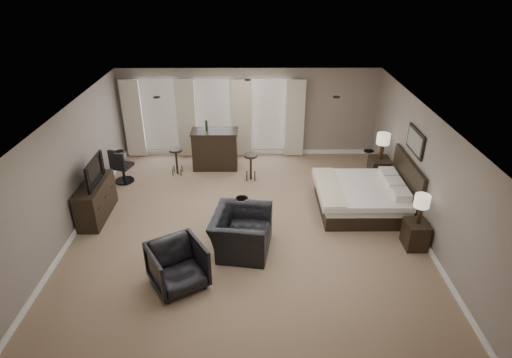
{
  "coord_description": "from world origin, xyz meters",
  "views": [
    {
      "loc": [
        0.16,
        -7.77,
        5.34
      ],
      "look_at": [
        0.2,
        0.4,
        1.1
      ],
      "focal_mm": 30.0,
      "sensor_mm": 36.0,
      "label": 1
    }
  ],
  "objects_px": {
    "dresser": "(96,200)",
    "tv": "(92,181)",
    "bed": "(359,186)",
    "armchair_far": "(177,264)",
    "nightstand_far": "(379,170)",
    "bar_counter": "(215,149)",
    "bar_stool_right": "(251,167)",
    "lamp_near": "(420,209)",
    "lamp_far": "(382,146)",
    "bar_stool_left": "(177,162)",
    "armchair_near": "(241,226)",
    "desk_chair": "(122,165)",
    "nightstand_near": "(415,234)"
  },
  "relations": [
    {
      "from": "dresser",
      "to": "tv",
      "type": "height_order",
      "value": "tv"
    },
    {
      "from": "bed",
      "to": "armchair_far",
      "type": "xyz_separation_m",
      "value": [
        -3.8,
        -2.61,
        -0.18
      ]
    },
    {
      "from": "nightstand_far",
      "to": "bar_counter",
      "type": "height_order",
      "value": "bar_counter"
    },
    {
      "from": "bar_counter",
      "to": "bar_stool_right",
      "type": "bearing_deg",
      "value": -36.91
    },
    {
      "from": "lamp_near",
      "to": "dresser",
      "type": "xyz_separation_m",
      "value": [
        -6.92,
        1.19,
        -0.46
      ]
    },
    {
      "from": "nightstand_far",
      "to": "lamp_far",
      "type": "xyz_separation_m",
      "value": [
        0.0,
        0.0,
        0.68
      ]
    },
    {
      "from": "bar_stool_left",
      "to": "bar_stool_right",
      "type": "relative_size",
      "value": 1.03
    },
    {
      "from": "armchair_near",
      "to": "desk_chair",
      "type": "relative_size",
      "value": 1.29
    },
    {
      "from": "bed",
      "to": "armchair_far",
      "type": "relative_size",
      "value": 2.16
    },
    {
      "from": "armchair_far",
      "to": "bar_counter",
      "type": "bearing_deg",
      "value": 55.3
    },
    {
      "from": "lamp_far",
      "to": "desk_chair",
      "type": "distance_m",
      "value": 6.8
    },
    {
      "from": "nightstand_near",
      "to": "lamp_far",
      "type": "distance_m",
      "value": 2.99
    },
    {
      "from": "nightstand_far",
      "to": "desk_chair",
      "type": "height_order",
      "value": "desk_chair"
    },
    {
      "from": "bed",
      "to": "bar_counter",
      "type": "bearing_deg",
      "value": 146.31
    },
    {
      "from": "bar_stool_left",
      "to": "bar_stool_right",
      "type": "distance_m",
      "value": 2.06
    },
    {
      "from": "armchair_far",
      "to": "bar_counter",
      "type": "height_order",
      "value": "bar_counter"
    },
    {
      "from": "nightstand_far",
      "to": "tv",
      "type": "xyz_separation_m",
      "value": [
        -6.92,
        -1.71,
        0.6
      ]
    },
    {
      "from": "armchair_far",
      "to": "lamp_far",
      "type": "bearing_deg",
      "value": 9.51
    },
    {
      "from": "bed",
      "to": "dresser",
      "type": "relative_size",
      "value": 1.37
    },
    {
      "from": "lamp_near",
      "to": "armchair_near",
      "type": "relative_size",
      "value": 0.5
    },
    {
      "from": "lamp_far",
      "to": "bar_stool_left",
      "type": "xyz_separation_m",
      "value": [
        -5.43,
        0.48,
        -0.64
      ]
    },
    {
      "from": "armchair_near",
      "to": "bar_counter",
      "type": "bearing_deg",
      "value": 21.18
    },
    {
      "from": "armchair_far",
      "to": "desk_chair",
      "type": "relative_size",
      "value": 0.95
    },
    {
      "from": "bar_counter",
      "to": "armchair_far",
      "type": "bearing_deg",
      "value": -93.32
    },
    {
      "from": "desk_chair",
      "to": "bar_stool_right",
      "type": "bearing_deg",
      "value": -161.93
    },
    {
      "from": "tv",
      "to": "bar_stool_left",
      "type": "height_order",
      "value": "tv"
    },
    {
      "from": "dresser",
      "to": "tv",
      "type": "distance_m",
      "value": 0.5
    },
    {
      "from": "armchair_far",
      "to": "bar_stool_left",
      "type": "height_order",
      "value": "armchair_far"
    },
    {
      "from": "dresser",
      "to": "bar_stool_right",
      "type": "distance_m",
      "value": 3.98
    },
    {
      "from": "lamp_near",
      "to": "bar_counter",
      "type": "relative_size",
      "value": 0.49
    },
    {
      "from": "nightstand_far",
      "to": "lamp_far",
      "type": "height_order",
      "value": "lamp_far"
    },
    {
      "from": "lamp_far",
      "to": "armchair_far",
      "type": "distance_m",
      "value": 6.23
    },
    {
      "from": "dresser",
      "to": "bar_stool_left",
      "type": "height_order",
      "value": "dresser"
    },
    {
      "from": "bed",
      "to": "dresser",
      "type": "height_order",
      "value": "bed"
    },
    {
      "from": "armchair_near",
      "to": "bar_stool_left",
      "type": "xyz_separation_m",
      "value": [
        -1.86,
        3.46,
        -0.18
      ]
    },
    {
      "from": "bar_counter",
      "to": "desk_chair",
      "type": "distance_m",
      "value": 2.54
    },
    {
      "from": "nightstand_near",
      "to": "bar_stool_right",
      "type": "height_order",
      "value": "bar_stool_right"
    },
    {
      "from": "nightstand_far",
      "to": "lamp_near",
      "type": "bearing_deg",
      "value": -90.0
    },
    {
      "from": "armchair_near",
      "to": "armchair_far",
      "type": "height_order",
      "value": "armchair_near"
    },
    {
      "from": "bar_stool_right",
      "to": "desk_chair",
      "type": "bearing_deg",
      "value": -178.02
    },
    {
      "from": "armchair_near",
      "to": "bar_stool_right",
      "type": "height_order",
      "value": "armchair_near"
    },
    {
      "from": "bar_counter",
      "to": "nightstand_near",
      "type": "bearing_deg",
      "value": -40.74
    },
    {
      "from": "armchair_near",
      "to": "armchair_far",
      "type": "xyz_separation_m",
      "value": [
        -1.11,
        -1.08,
        -0.09
      ]
    },
    {
      "from": "lamp_near",
      "to": "lamp_far",
      "type": "distance_m",
      "value": 2.9
    },
    {
      "from": "bed",
      "to": "bar_stool_right",
      "type": "xyz_separation_m",
      "value": [
        -2.51,
        1.59,
        -0.28
      ]
    },
    {
      "from": "tv",
      "to": "bar_stool_left",
      "type": "relative_size",
      "value": 1.39
    },
    {
      "from": "bar_stool_left",
      "to": "bar_counter",
      "type": "bearing_deg",
      "value": 21.81
    },
    {
      "from": "bed",
      "to": "tv",
      "type": "distance_m",
      "value": 6.04
    },
    {
      "from": "lamp_far",
      "to": "armchair_near",
      "type": "bearing_deg",
      "value": -140.21
    },
    {
      "from": "nightstand_far",
      "to": "lamp_far",
      "type": "relative_size",
      "value": 0.95
    }
  ]
}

